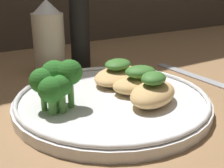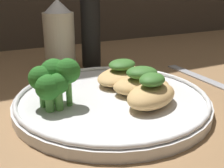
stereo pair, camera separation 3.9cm
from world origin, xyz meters
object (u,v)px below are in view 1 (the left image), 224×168
object	(u,v)px
broccoli_bunch	(55,80)
sauce_bottle	(49,39)
plate	(112,100)
pepper_grinder	(80,30)

from	to	relation	value
broccoli_bunch	sauce_bottle	distance (cm)	20.72
plate	sauce_bottle	bearing A→B (deg)	94.50
plate	pepper_grinder	xyz separation A→B (cm)	(5.00, 20.16, 6.66)
sauce_bottle	plate	bearing A→B (deg)	-85.50
broccoli_bunch	plate	bearing A→B (deg)	-3.71
sauce_bottle	pepper_grinder	size ratio (longest dim) A/B	0.83
plate	broccoli_bunch	xyz separation A→B (cm)	(-8.04, 0.52, 4.29)
broccoli_bunch	pepper_grinder	xyz separation A→B (cm)	(13.04, 19.64, 2.37)
plate	broccoli_bunch	bearing A→B (deg)	176.29
plate	broccoli_bunch	world-z (taller)	broccoli_bunch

